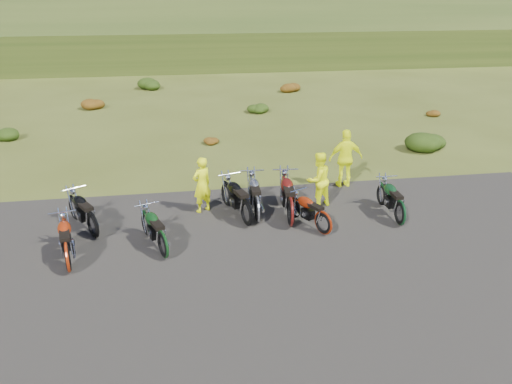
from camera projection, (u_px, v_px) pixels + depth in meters
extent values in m
plane|color=#424A18|center=(251.00, 247.00, 12.74)|extent=(300.00, 300.00, 0.00)
cube|color=black|center=(264.00, 291.00, 10.92)|extent=(20.00, 12.00, 0.04)
cube|color=#2F4216|center=(179.00, 16.00, 113.15)|extent=(300.00, 90.00, 9.17)
ellipsoid|color=#1B350D|center=(5.00, 133.00, 21.62)|extent=(1.03, 1.03, 0.61)
ellipsoid|color=#70300E|center=(92.00, 103.00, 26.85)|extent=(1.30, 1.30, 0.77)
ellipsoid|color=#1B350D|center=(150.00, 82.00, 32.08)|extent=(1.56, 1.56, 0.92)
ellipsoid|color=#70300E|center=(209.00, 139.00, 20.99)|extent=(0.77, 0.77, 0.45)
ellipsoid|color=#1B350D|center=(257.00, 107.00, 26.22)|extent=(1.03, 1.03, 0.61)
ellipsoid|color=#70300E|center=(289.00, 86.00, 31.45)|extent=(1.30, 1.30, 0.77)
ellipsoid|color=#1B350D|center=(427.00, 138.00, 20.25)|extent=(1.56, 1.56, 0.92)
ellipsoid|color=#70300E|center=(431.00, 112.00, 25.60)|extent=(0.77, 0.77, 0.45)
imported|color=#ECF80D|center=(202.00, 186.00, 14.43)|extent=(0.73, 0.66, 1.67)
imported|color=#ECF80D|center=(318.00, 181.00, 14.77)|extent=(1.01, 0.92, 1.69)
imported|color=#ECF80D|center=(346.00, 159.00, 16.25)|extent=(1.13, 0.49, 1.93)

